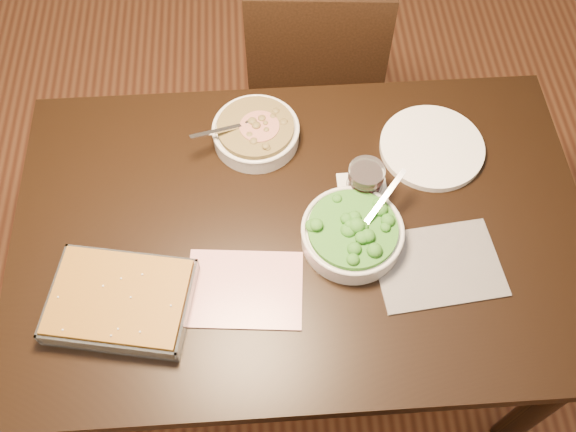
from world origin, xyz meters
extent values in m
plane|color=#401E12|center=(0.00, 0.00, 0.00)|extent=(4.00, 4.00, 0.00)
cube|color=black|center=(0.00, 0.00, 0.73)|extent=(1.40, 0.90, 0.04)
cube|color=black|center=(0.00, 0.00, 0.66)|extent=(1.26, 0.76, 0.08)
cylinder|color=black|center=(0.62, -0.37, 0.35)|extent=(0.07, 0.07, 0.71)
cylinder|color=black|center=(-0.62, 0.37, 0.35)|extent=(0.07, 0.07, 0.71)
cylinder|color=black|center=(0.62, 0.37, 0.35)|extent=(0.07, 0.07, 0.71)
cube|color=#C33752|center=(-0.14, -0.16, 0.75)|extent=(0.28, 0.22, 0.01)
cube|color=#282830|center=(0.31, -0.13, 0.75)|extent=(0.31, 0.23, 0.01)
cube|color=white|center=(0.16, 0.09, 0.75)|extent=(0.12, 0.12, 0.00)
cylinder|color=silver|center=(-0.10, 0.27, 0.77)|extent=(0.22, 0.22, 0.04)
torus|color=silver|center=(-0.10, 0.27, 0.80)|extent=(0.23, 0.23, 0.01)
cylinder|color=#3A240F|center=(-0.10, 0.27, 0.80)|extent=(0.20, 0.20, 0.02)
cube|color=silver|center=(-0.16, 0.24, 0.81)|extent=(0.13, 0.07, 0.05)
cylinder|color=#6D0909|center=(-0.09, 0.27, 0.81)|extent=(0.10, 0.10, 0.00)
cylinder|color=silver|center=(0.12, -0.04, 0.77)|extent=(0.24, 0.24, 0.05)
torus|color=silver|center=(0.12, -0.04, 0.80)|extent=(0.24, 0.24, 0.01)
cylinder|color=#164E12|center=(0.12, -0.04, 0.80)|extent=(0.21, 0.21, 0.02)
cube|color=silver|center=(0.17, 0.01, 0.82)|extent=(0.12, 0.13, 0.05)
cube|color=silver|center=(-0.42, -0.18, 0.75)|extent=(0.35, 0.28, 0.01)
cube|color=#5D260D|center=(-0.42, -0.18, 0.78)|extent=(0.33, 0.26, 0.05)
cube|color=silver|center=(-0.40, -0.07, 0.78)|extent=(0.31, 0.06, 0.04)
cube|color=silver|center=(-0.44, -0.29, 0.78)|extent=(0.31, 0.06, 0.04)
cube|color=silver|center=(-0.27, -0.21, 0.78)|extent=(0.05, 0.22, 0.04)
cube|color=silver|center=(-0.57, -0.15, 0.78)|extent=(0.05, 0.22, 0.04)
cylinder|color=black|center=(0.16, 0.09, 0.79)|extent=(0.08, 0.08, 0.07)
cylinder|color=silver|center=(0.16, 0.09, 0.84)|extent=(0.09, 0.09, 0.03)
cylinder|color=white|center=(0.36, 0.21, 0.76)|extent=(0.27, 0.27, 0.02)
cube|color=black|center=(0.11, 0.82, 0.44)|extent=(0.46, 0.46, 0.04)
cylinder|color=black|center=(0.31, 0.98, 0.21)|extent=(0.04, 0.04, 0.42)
cylinder|color=black|center=(0.28, 0.62, 0.21)|extent=(0.04, 0.04, 0.42)
cylinder|color=black|center=(-0.06, 1.01, 0.21)|extent=(0.04, 0.04, 0.42)
cylinder|color=black|center=(-0.09, 0.65, 0.21)|extent=(0.04, 0.04, 0.42)
cube|color=black|center=(0.10, 0.62, 0.68)|extent=(0.43, 0.07, 0.46)
camera|label=1|loc=(-0.08, -0.77, 2.10)|focal=40.00mm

